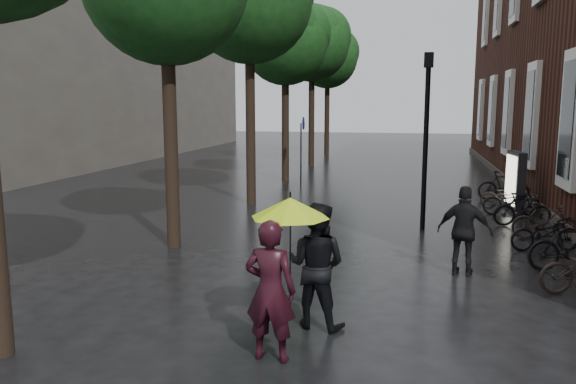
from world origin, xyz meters
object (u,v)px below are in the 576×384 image
(person_black, at_px, (316,265))
(ad_lightbox, at_px, (515,181))
(person_burgundy, at_px, (270,291))
(pedestrian_walking, at_px, (464,231))
(lamp_post, at_px, (426,124))
(parked_bicycles, at_px, (531,216))

(person_black, distance_m, ad_lightbox, 11.55)
(person_burgundy, height_order, pedestrian_walking, person_burgundy)
(pedestrian_walking, xyz_separation_m, ad_lightbox, (2.16, 7.38, 0.05))
(person_burgundy, distance_m, pedestrian_walking, 5.32)
(person_burgundy, relative_size, ad_lightbox, 1.01)
(person_black, xyz_separation_m, lamp_post, (1.73, 7.23, 1.89))
(pedestrian_walking, bearing_deg, ad_lightbox, -93.81)
(person_burgundy, height_order, parked_bicycles, person_burgundy)
(ad_lightbox, bearing_deg, person_burgundy, -119.19)
(pedestrian_walking, distance_m, ad_lightbox, 7.69)
(parked_bicycles, relative_size, lamp_post, 2.29)
(person_burgundy, height_order, lamp_post, lamp_post)
(person_black, height_order, ad_lightbox, person_black)
(parked_bicycles, height_order, ad_lightbox, ad_lightbox)
(person_black, height_order, parked_bicycles, person_black)
(lamp_post, bearing_deg, person_burgundy, -104.08)
(person_black, height_order, pedestrian_walking, person_black)
(person_black, xyz_separation_m, pedestrian_walking, (2.45, 3.21, -0.07))
(person_black, distance_m, pedestrian_walking, 4.04)
(pedestrian_walking, relative_size, ad_lightbox, 0.95)
(pedestrian_walking, xyz_separation_m, parked_bicycles, (2.08, 4.21, -0.43))
(parked_bicycles, bearing_deg, person_burgundy, -119.58)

